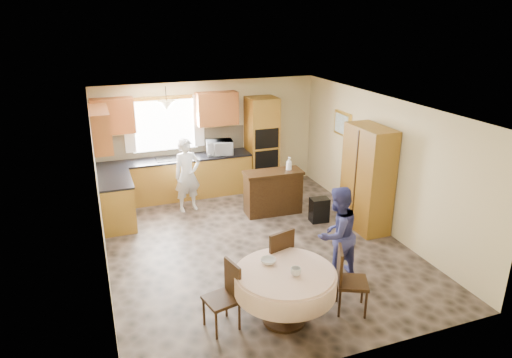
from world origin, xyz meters
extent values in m
cube|color=brown|center=(0.00, 0.00, 0.00)|extent=(5.00, 6.00, 0.01)
cube|color=white|center=(0.00, 0.00, 2.50)|extent=(5.00, 6.00, 0.01)
cube|color=beige|center=(0.00, 3.00, 1.25)|extent=(5.00, 0.02, 2.50)
cube|color=beige|center=(0.00, -3.00, 1.25)|extent=(5.00, 0.02, 2.50)
cube|color=beige|center=(-2.50, 0.00, 1.25)|extent=(0.02, 6.00, 2.50)
cube|color=beige|center=(2.50, 0.00, 1.25)|extent=(0.02, 6.00, 2.50)
cube|color=white|center=(-1.00, 2.98, 1.60)|extent=(1.40, 0.03, 1.10)
cube|color=white|center=(-1.75, 2.93, 1.65)|extent=(0.22, 0.02, 1.15)
cube|color=white|center=(-0.25, 2.93, 1.65)|extent=(0.22, 0.02, 1.15)
cube|color=#B0832F|center=(-0.85, 2.70, 0.44)|extent=(3.30, 0.60, 0.88)
cube|color=black|center=(-0.85, 2.70, 0.90)|extent=(3.30, 0.64, 0.04)
cube|color=#B0832F|center=(-2.20, 1.80, 0.44)|extent=(0.60, 1.20, 0.88)
cube|color=black|center=(-2.20, 1.80, 0.90)|extent=(0.64, 1.20, 0.04)
cube|color=tan|center=(-0.85, 2.99, 1.18)|extent=(3.30, 0.02, 0.55)
cube|color=#C66631|center=(-2.05, 2.83, 1.91)|extent=(0.85, 0.33, 0.72)
cube|color=#C66631|center=(0.15, 2.83, 1.91)|extent=(0.90, 0.33, 0.72)
cube|color=#C66631|center=(-2.33, 1.80, 1.91)|extent=(0.33, 1.20, 0.72)
cube|color=#B0832F|center=(1.15, 2.69, 1.06)|extent=(0.66, 0.62, 2.12)
cube|color=black|center=(1.15, 2.38, 1.25)|extent=(0.56, 0.01, 0.45)
cube|color=black|center=(1.15, 2.38, 0.75)|extent=(0.56, 0.01, 0.45)
cone|color=beige|center=(-1.00, 2.50, 2.12)|extent=(0.36, 0.36, 0.18)
cube|color=#3C2710|center=(0.83, 1.20, 0.42)|extent=(1.20, 0.54, 0.85)
cube|color=black|center=(1.53, 0.50, 0.24)|extent=(0.37, 0.27, 0.48)
cube|color=#B0832F|center=(2.22, -0.01, 0.99)|extent=(0.52, 1.04, 1.98)
cylinder|color=#3C2710|center=(-0.36, -2.10, 0.35)|extent=(0.20, 0.20, 0.70)
cylinder|color=#3C2710|center=(-0.36, -2.10, 0.02)|extent=(0.59, 0.59, 0.04)
cylinder|color=beige|center=(-0.36, -2.10, 0.74)|extent=(1.28, 1.28, 0.05)
cylinder|color=beige|center=(-0.36, -2.10, 0.60)|extent=(1.34, 1.34, 0.27)
cube|color=#3C2710|center=(-1.18, -1.95, 0.42)|extent=(0.47, 0.47, 0.05)
cube|color=#3C2710|center=(-1.01, -1.91, 0.68)|extent=(0.12, 0.38, 0.47)
cylinder|color=#3C2710|center=(-1.35, -2.12, 0.20)|extent=(0.03, 0.03, 0.40)
cylinder|color=#3C2710|center=(-1.01, -2.12, 0.20)|extent=(0.03, 0.03, 0.40)
cylinder|color=#3C2710|center=(-1.35, -1.78, 0.20)|extent=(0.03, 0.03, 0.40)
cylinder|color=#3C2710|center=(-1.01, -1.78, 0.20)|extent=(0.03, 0.03, 0.40)
cube|color=#3C2710|center=(-0.23, -1.37, 0.48)|extent=(0.55, 0.55, 0.05)
cube|color=#3C2710|center=(-0.17, -1.56, 0.77)|extent=(0.42, 0.15, 0.53)
cylinder|color=#3C2710|center=(-0.42, -1.56, 0.23)|extent=(0.04, 0.04, 0.46)
cylinder|color=#3C2710|center=(-0.03, -1.56, 0.23)|extent=(0.04, 0.04, 0.46)
cylinder|color=#3C2710|center=(-0.42, -1.17, 0.23)|extent=(0.04, 0.04, 0.46)
cylinder|color=#3C2710|center=(-0.03, -1.17, 0.23)|extent=(0.04, 0.04, 0.46)
cube|color=#3C2710|center=(0.60, -2.21, 0.44)|extent=(0.54, 0.54, 0.05)
cube|color=#3C2710|center=(0.44, -2.13, 0.70)|extent=(0.20, 0.37, 0.48)
cylinder|color=#3C2710|center=(0.43, -2.38, 0.21)|extent=(0.03, 0.03, 0.42)
cylinder|color=#3C2710|center=(0.78, -2.38, 0.21)|extent=(0.03, 0.03, 0.42)
cylinder|color=#3C2710|center=(0.43, -2.03, 0.21)|extent=(0.03, 0.03, 0.42)
cylinder|color=#3C2710|center=(0.78, -2.03, 0.21)|extent=(0.03, 0.03, 0.42)
cube|color=#EDBD45|center=(2.47, 1.40, 1.70)|extent=(0.05, 0.61, 0.50)
cube|color=silver|center=(2.44, 1.40, 1.70)|extent=(0.01, 0.50, 0.40)
imported|color=silver|center=(0.13, 2.65, 1.08)|extent=(0.63, 0.48, 0.32)
imported|color=silver|center=(-0.76, 1.95, 0.77)|extent=(0.62, 0.46, 1.53)
imported|color=navy|center=(0.80, -1.40, 0.75)|extent=(0.87, 0.77, 1.50)
imported|color=#B2B2B2|center=(0.51, 1.20, 0.87)|extent=(0.26, 0.26, 0.05)
imported|color=silver|center=(1.17, 1.20, 1.00)|extent=(0.14, 0.14, 0.32)
imported|color=#B2B2B2|center=(-0.27, -2.24, 0.81)|extent=(0.18, 0.18, 0.11)
imported|color=#B2B2B2|center=(-0.49, -1.85, 0.79)|extent=(0.27, 0.27, 0.06)
camera|label=1|loc=(-2.48, -6.76, 3.90)|focal=32.00mm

